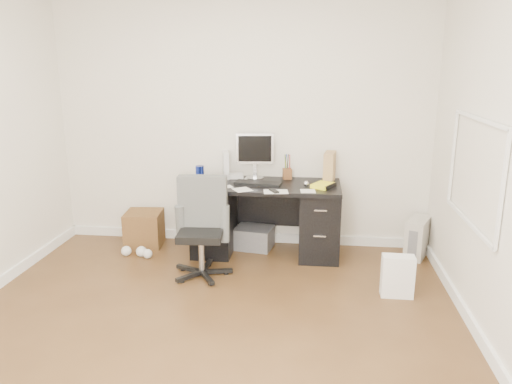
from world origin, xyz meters
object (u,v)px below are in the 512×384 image
office_chair (201,229)px  wicker_basket (144,229)px  lcd_monitor (255,156)px  desk (266,217)px  keyboard (258,183)px  pc_tower (417,237)px

office_chair → wicker_basket: (-0.80, 0.72, -0.28)m
lcd_monitor → wicker_basket: size_ratio=1.31×
desk → keyboard: keyboard is taller
keyboard → pc_tower: size_ratio=1.16×
wicker_basket → office_chair: bearing=-41.9°
keyboard → office_chair: bearing=-118.8°
office_chair → pc_tower: 2.25m
pc_tower → lcd_monitor: bearing=-159.8°
desk → pc_tower: (1.56, 0.10, -0.20)m
keyboard → pc_tower: bearing=13.4°
keyboard → lcd_monitor: bearing=113.2°
lcd_monitor → office_chair: bearing=-121.7°
lcd_monitor → office_chair: (-0.40, -0.85, -0.53)m
pc_tower → wicker_basket: size_ratio=1.06×
lcd_monitor → keyboard: (0.06, -0.25, -0.23)m
desk → pc_tower: 1.58m
pc_tower → keyboard: bearing=-151.3°
office_chair → wicker_basket: size_ratio=2.45×
desk → office_chair: bearing=-130.6°
desk → lcd_monitor: (-0.14, 0.21, 0.60)m
lcd_monitor → wicker_basket: (-1.20, -0.13, -0.81)m
pc_tower → desk: bearing=-152.3°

